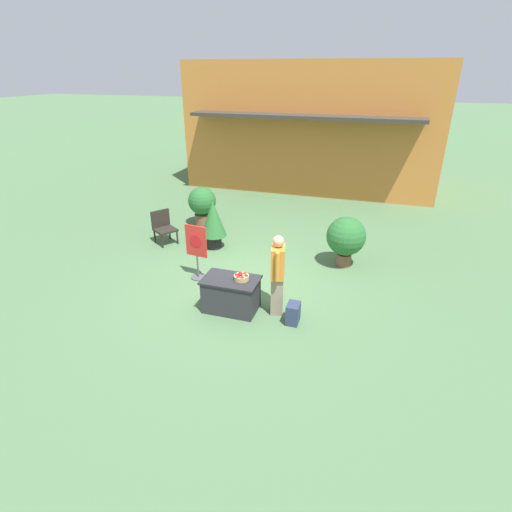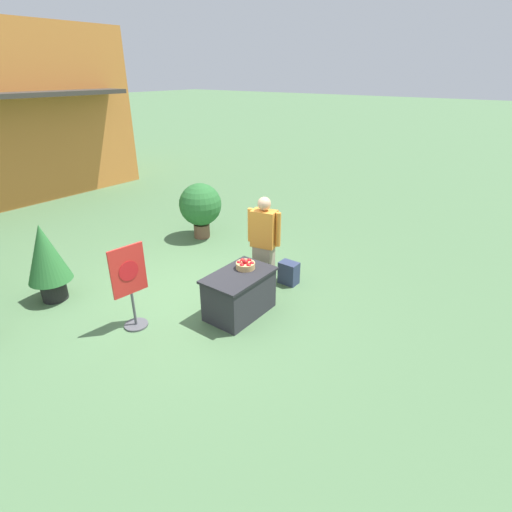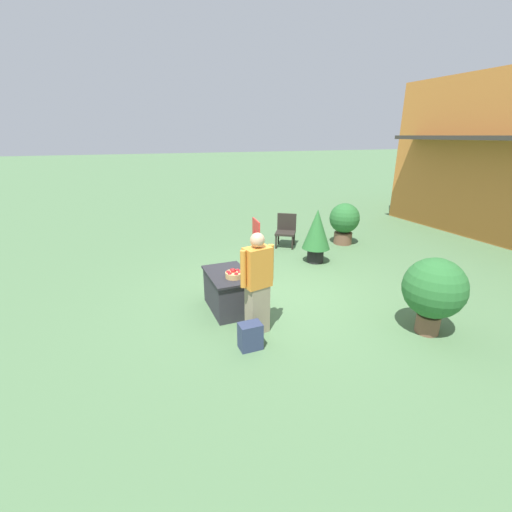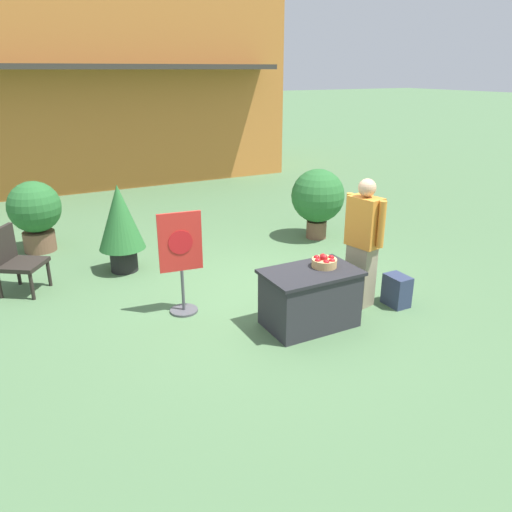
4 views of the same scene
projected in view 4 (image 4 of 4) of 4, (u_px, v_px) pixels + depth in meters
name	position (u px, v px, depth m)	size (l,w,h in m)	color
ground_plane	(259.00, 296.00, 6.94)	(120.00, 120.00, 0.00)	#4C7047
storefront_building	(93.00, 89.00, 14.22)	(9.77, 5.76, 4.86)	#C67533
display_table	(310.00, 298.00, 6.05)	(1.14, 0.72, 0.71)	#2D2D33
apple_basket	(324.00, 262.00, 6.03)	(0.31, 0.31, 0.16)	tan
person_visitor	(363.00, 242.00, 6.43)	(0.34, 0.60, 1.70)	gray
backpack	(397.00, 290.00, 6.61)	(0.24, 0.34, 0.42)	#2D3856
poster_board	(181.00, 260.00, 6.25)	(0.55, 0.36, 1.34)	#4C4C51
patio_chair	(14.00, 258.00, 6.91)	(0.76, 0.76, 0.93)	#28231E
potted_plant_near_left	(318.00, 197.00, 9.08)	(0.97, 0.97, 1.29)	brown
potted_plant_far_right	(35.00, 211.00, 8.44)	(0.87, 0.87, 1.22)	brown
potted_plant_far_left	(120.00, 222.00, 7.54)	(0.70, 0.70, 1.37)	black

